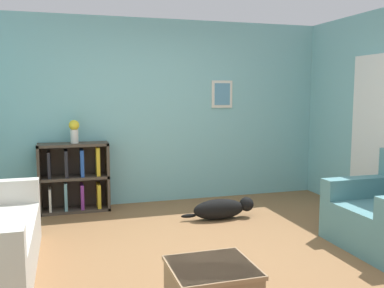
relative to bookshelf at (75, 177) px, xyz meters
The scene contains 5 objects.
ground_plane 2.38m from the bookshelf, 60.76° to the right, with size 14.00×14.00×0.00m, color brown.
wall_back 1.44m from the bookshelf, 10.64° to the left, with size 5.60×0.13×2.60m.
bookshelf is the anchor object (origin of this frame).
dog 2.00m from the bookshelf, 28.09° to the right, with size 0.94×0.23×0.26m.
vase 0.64m from the bookshelf, 62.38° to the right, with size 0.14×0.14×0.31m.
Camera 1 is at (-1.25, -3.77, 1.58)m, focal length 40.00 mm.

